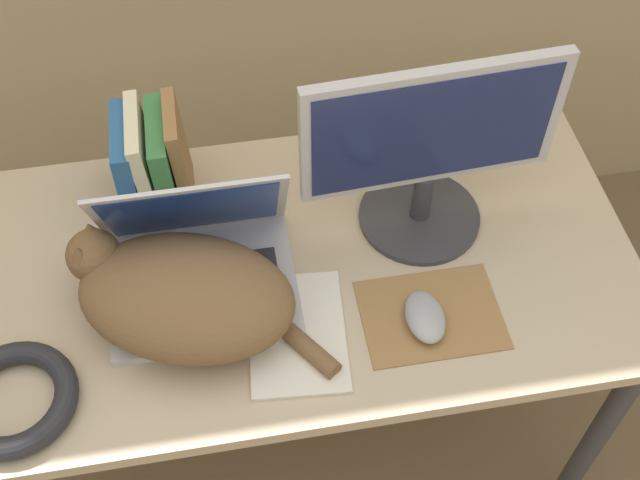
{
  "coord_description": "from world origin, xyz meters",
  "views": [
    {
      "loc": [
        -0.1,
        -0.53,
        1.88
      ],
      "look_at": [
        0.04,
        0.29,
        0.81
      ],
      "focal_mm": 45.0,
      "sensor_mm": 36.0,
      "label": 1
    }
  ],
  "objects_px": {
    "external_monitor": "(429,148)",
    "book_row": "(152,161)",
    "notepad": "(297,333)",
    "cable_coil": "(13,399)",
    "laptop": "(200,263)",
    "computer_mouse": "(425,317)",
    "cat": "(182,295)"
  },
  "relations": [
    {
      "from": "laptop",
      "to": "cable_coil",
      "type": "xyz_separation_m",
      "value": [
        -0.31,
        -0.19,
        -0.03
      ]
    },
    {
      "from": "cable_coil",
      "to": "laptop",
      "type": "bearing_deg",
      "value": 31.87
    },
    {
      "from": "cat",
      "to": "external_monitor",
      "type": "height_order",
      "value": "external_monitor"
    },
    {
      "from": "laptop",
      "to": "notepad",
      "type": "distance_m",
      "value": 0.21
    },
    {
      "from": "external_monitor",
      "to": "laptop",
      "type": "bearing_deg",
      "value": -170.29
    },
    {
      "from": "computer_mouse",
      "to": "book_row",
      "type": "height_order",
      "value": "book_row"
    },
    {
      "from": "laptop",
      "to": "book_row",
      "type": "distance_m",
      "value": 0.23
    },
    {
      "from": "external_monitor",
      "to": "cat",
      "type": "bearing_deg",
      "value": -161.36
    },
    {
      "from": "cat",
      "to": "external_monitor",
      "type": "xyz_separation_m",
      "value": [
        0.45,
        0.15,
        0.11
      ]
    },
    {
      "from": "book_row",
      "to": "cable_coil",
      "type": "height_order",
      "value": "book_row"
    },
    {
      "from": "laptop",
      "to": "cat",
      "type": "distance_m",
      "value": 0.09
    },
    {
      "from": "computer_mouse",
      "to": "book_row",
      "type": "distance_m",
      "value": 0.57
    },
    {
      "from": "notepad",
      "to": "book_row",
      "type": "bearing_deg",
      "value": 121.1
    },
    {
      "from": "cat",
      "to": "external_monitor",
      "type": "relative_size",
      "value": 0.99
    },
    {
      "from": "external_monitor",
      "to": "computer_mouse",
      "type": "relative_size",
      "value": 4.25
    },
    {
      "from": "cable_coil",
      "to": "cat",
      "type": "bearing_deg",
      "value": 22.34
    },
    {
      "from": "cable_coil",
      "to": "computer_mouse",
      "type": "bearing_deg",
      "value": 3.26
    },
    {
      "from": "cable_coil",
      "to": "external_monitor",
      "type": "bearing_deg",
      "value": 20.09
    },
    {
      "from": "book_row",
      "to": "cable_coil",
      "type": "distance_m",
      "value": 0.48
    },
    {
      "from": "computer_mouse",
      "to": "cable_coil",
      "type": "xyz_separation_m",
      "value": [
        -0.68,
        -0.04,
        0.0
      ]
    },
    {
      "from": "external_monitor",
      "to": "book_row",
      "type": "relative_size",
      "value": 2.18
    },
    {
      "from": "cat",
      "to": "book_row",
      "type": "bearing_deg",
      "value": 96.6
    },
    {
      "from": "computer_mouse",
      "to": "notepad",
      "type": "distance_m",
      "value": 0.22
    },
    {
      "from": "laptop",
      "to": "cable_coil",
      "type": "bearing_deg",
      "value": -148.13
    },
    {
      "from": "external_monitor",
      "to": "book_row",
      "type": "distance_m",
      "value": 0.51
    },
    {
      "from": "notepad",
      "to": "computer_mouse",
      "type": "bearing_deg",
      "value": -3.87
    },
    {
      "from": "notepad",
      "to": "cable_coil",
      "type": "bearing_deg",
      "value": -173.4
    },
    {
      "from": "cat",
      "to": "cable_coil",
      "type": "relative_size",
      "value": 2.18
    },
    {
      "from": "cat",
      "to": "notepad",
      "type": "xyz_separation_m",
      "value": [
        0.18,
        -0.06,
        -0.07
      ]
    },
    {
      "from": "book_row",
      "to": "notepad",
      "type": "height_order",
      "value": "book_row"
    },
    {
      "from": "cat",
      "to": "book_row",
      "type": "relative_size",
      "value": 2.16
    },
    {
      "from": "book_row",
      "to": "notepad",
      "type": "relative_size",
      "value": 0.82
    }
  ]
}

